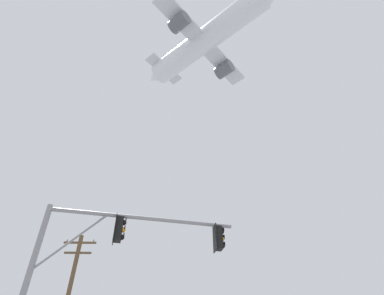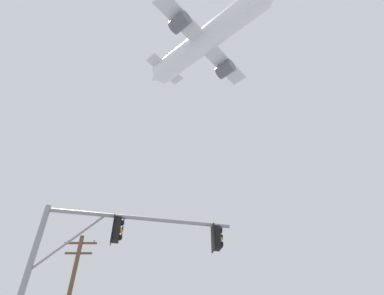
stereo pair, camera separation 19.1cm
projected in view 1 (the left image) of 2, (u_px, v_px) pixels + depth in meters
The scene contains 2 objects.
signal_pole_near at pixel (110, 254), 10.75m from camera, with size 6.79×1.54×6.54m.
airplane at pixel (206, 40), 54.83m from camera, with size 23.59×21.72×7.79m.
Camera 1 is at (-0.74, -4.21, 1.16)m, focal length 29.44 mm.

